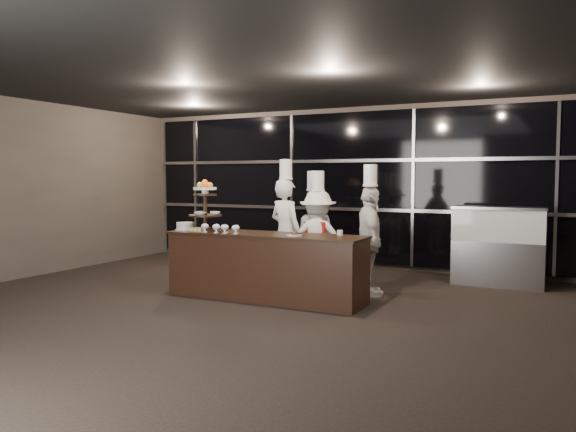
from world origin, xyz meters
The scene contains 14 objects.
room centered at (0.00, 0.00, 1.50)m, with size 10.00×10.00×10.00m.
window_wall centered at (0.00, 4.94, 1.50)m, with size 8.60×0.10×2.80m.
buffet_counter centered at (-0.06, 1.76, 0.47)m, with size 2.84×0.74×0.92m.
display_stand centered at (-1.06, 1.76, 1.34)m, with size 0.48×0.48×0.74m.
compotes centered at (-0.66, 1.54, 1.00)m, with size 0.62×0.11×0.12m.
layer_cake centered at (-1.38, 1.71, 0.97)m, with size 0.30×0.30×0.11m.
pastry_squares centered at (-1.08, 1.60, 0.95)m, with size 0.20×0.13×0.05m.
small_plate centered at (0.43, 1.66, 0.94)m, with size 0.20×0.20×0.05m.
chef_cup centered at (0.94, 2.01, 0.96)m, with size 0.08×0.08×0.07m, color white.
display_case centered at (2.72, 4.30, 0.69)m, with size 1.38×0.60×1.24m.
chef_a centered at (-0.23, 2.73, 0.86)m, with size 0.71×0.58×1.97m.
chef_b centered at (0.08, 3.06, 0.76)m, with size 0.85×0.74×1.79m.
chef_c centered at (0.26, 2.83, 0.76)m, with size 1.07×0.77×1.79m.
chef_d centered at (1.16, 2.61, 0.81)m, with size 0.77×1.00×1.88m.
Camera 1 is at (3.65, -4.99, 1.70)m, focal length 35.00 mm.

